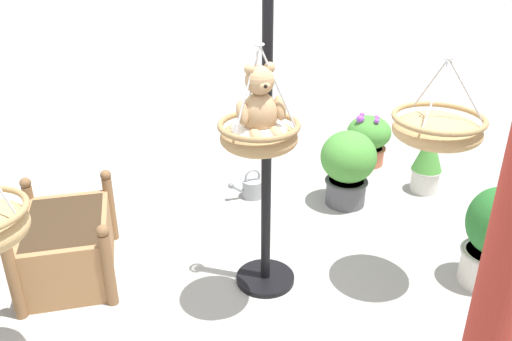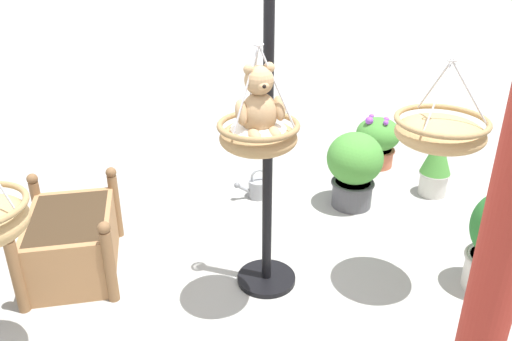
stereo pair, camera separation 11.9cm
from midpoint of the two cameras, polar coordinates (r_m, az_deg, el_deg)
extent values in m
plane|color=#9E9E99|center=(3.96, -1.06, -13.13)|extent=(40.00, 40.00, 0.00)
cylinder|color=black|center=(3.50, 0.18, 2.73)|extent=(0.07, 0.07, 2.23)
cylinder|color=black|center=(4.06, 0.16, -11.62)|extent=(0.44, 0.44, 0.04)
ellipsoid|color=#A37F51|center=(3.17, -0.75, 3.55)|extent=(0.48, 0.48, 0.18)
torus|color=olive|center=(3.14, -0.76, 4.94)|extent=(0.50, 0.50, 0.04)
ellipsoid|color=silver|center=(3.16, -0.75, 3.88)|extent=(0.42, 0.42, 0.15)
cylinder|color=#B7B7BC|center=(2.98, -2.16, 8.66)|extent=(0.20, 0.13, 0.49)
cylinder|color=#B7B7BC|center=(3.05, 1.26, 9.04)|extent=(0.20, 0.13, 0.49)
cylinder|color=#B7B7BC|center=(3.16, -1.47, 9.67)|extent=(0.01, 0.23, 0.49)
torus|color=#B7B7BC|center=(3.00, -0.82, 13.54)|extent=(0.06, 0.06, 0.01)
ellipsoid|color=tan|center=(3.11, -0.71, 6.15)|extent=(0.22, 0.19, 0.26)
sphere|color=tan|center=(3.04, -0.73, 9.78)|extent=(0.19, 0.19, 0.17)
ellipsoid|color=tan|center=(2.99, -0.30, 9.22)|extent=(0.08, 0.07, 0.06)
sphere|color=black|center=(2.97, -0.13, 9.13)|extent=(0.02, 0.02, 0.02)
sphere|color=tan|center=(3.04, 0.35, 11.13)|extent=(0.06, 0.06, 0.06)
sphere|color=tan|center=(3.01, -1.83, 10.92)|extent=(0.06, 0.06, 0.06)
ellipsoid|color=tan|center=(3.11, 1.51, 6.81)|extent=(0.07, 0.13, 0.17)
ellipsoid|color=tan|center=(3.04, -2.62, 6.29)|extent=(0.07, 0.13, 0.17)
ellipsoid|color=tan|center=(3.08, 0.98, 4.04)|extent=(0.08, 0.15, 0.08)
ellipsoid|color=tan|center=(3.04, -1.18, 3.73)|extent=(0.08, 0.15, 0.08)
ellipsoid|color=tan|center=(3.59, 18.17, 4.11)|extent=(0.57, 0.57, 0.20)
torus|color=#97794E|center=(3.56, 18.37, 5.43)|extent=(0.60, 0.60, 0.04)
cylinder|color=#B7B7BC|center=(3.38, 17.96, 7.92)|extent=(0.24, 0.15, 0.39)
cylinder|color=#B7B7BC|center=(3.52, 20.94, 8.18)|extent=(0.24, 0.15, 0.39)
cylinder|color=#B7B7BC|center=(3.60, 17.52, 9.03)|extent=(0.01, 0.27, 0.39)
torus|color=#B7B7BC|center=(3.45, 19.27, 11.44)|extent=(0.06, 0.06, 0.01)
cube|color=#9E7047|center=(4.27, -20.45, -7.85)|extent=(0.72, 0.93, 0.47)
cube|color=#382819|center=(4.17, -20.88, -5.47)|extent=(0.63, 0.82, 0.06)
cylinder|color=brown|center=(3.85, -16.60, -10.34)|extent=(0.08, 0.08, 0.57)
cylinder|color=brown|center=(3.96, -25.59, -10.96)|extent=(0.08, 0.08, 0.57)
cylinder|color=brown|center=(4.58, -16.26, -4.06)|extent=(0.08, 0.08, 0.57)
cylinder|color=brown|center=(4.67, -23.76, -4.73)|extent=(0.08, 0.08, 0.57)
sphere|color=brown|center=(3.68, -17.23, -6.32)|extent=(0.09, 0.09, 0.09)
sphere|color=brown|center=(3.79, -26.51, -7.06)|extent=(0.09, 0.09, 0.09)
sphere|color=brown|center=(4.43, -16.77, -0.48)|extent=(0.09, 0.09, 0.09)
sphere|color=brown|center=(4.53, -24.48, -1.25)|extent=(0.09, 0.09, 0.09)
cylinder|color=beige|center=(4.31, 23.03, -9.63)|extent=(0.38, 0.38, 0.28)
torus|color=#BCB7AE|center=(4.24, 23.33, -8.22)|extent=(0.42, 0.42, 0.03)
cylinder|color=#382819|center=(4.24, 23.32, -8.28)|extent=(0.34, 0.34, 0.03)
ellipsoid|color=#28702D|center=(4.11, 23.98, -5.10)|extent=(0.43, 0.43, 0.52)
cylinder|color=#4C4C51|center=(5.07, 9.05, -2.29)|extent=(0.37, 0.37, 0.25)
torus|color=#444449|center=(5.02, 9.14, -1.15)|extent=(0.41, 0.41, 0.03)
cylinder|color=#382819|center=(5.02, 9.14, -1.20)|extent=(0.33, 0.33, 0.03)
ellipsoid|color=#478E38|center=(4.91, 9.34, 1.47)|extent=(0.52, 0.52, 0.48)
cylinder|color=#BC6042|center=(5.96, 11.39, 1.67)|extent=(0.37, 0.37, 0.19)
torus|color=#A9573B|center=(5.92, 11.47, 2.42)|extent=(0.40, 0.40, 0.03)
cylinder|color=#382819|center=(5.93, 11.46, 2.38)|extent=(0.32, 0.32, 0.03)
ellipsoid|color=#478E38|center=(5.85, 11.62, 4.09)|extent=(0.48, 0.48, 0.35)
sphere|color=purple|center=(5.71, 10.68, 5.51)|extent=(0.09, 0.09, 0.09)
sphere|color=purple|center=(5.69, 12.41, 5.28)|extent=(0.06, 0.06, 0.06)
sphere|color=purple|center=(5.82, 12.41, 5.57)|extent=(0.06, 0.06, 0.06)
sphere|color=purple|center=(5.90, 10.89, 5.95)|extent=(0.06, 0.06, 0.06)
cylinder|color=beige|center=(5.48, 17.27, -0.99)|extent=(0.27, 0.27, 0.24)
torus|color=#BCB7AE|center=(5.44, 17.42, 0.04)|extent=(0.30, 0.30, 0.03)
cylinder|color=#382819|center=(5.44, 17.41, -0.01)|extent=(0.23, 0.23, 0.03)
cone|color=#478E38|center=(5.35, 17.72, 2.11)|extent=(0.29, 0.29, 0.41)
cylinder|color=gray|center=(5.14, -1.04, -1.98)|extent=(0.20, 0.20, 0.18)
cylinder|color=gray|center=(5.09, -2.58, -2.07)|extent=(0.17, 0.04, 0.14)
sphere|color=slate|center=(5.04, -3.40, -1.66)|extent=(0.06, 0.06, 0.06)
torus|color=gray|center=(5.08, -1.05, -0.68)|extent=(0.16, 0.02, 0.16)
camera|label=1|loc=(0.06, -91.01, -0.49)|focal=36.80mm
camera|label=2|loc=(0.06, 88.99, 0.49)|focal=36.80mm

